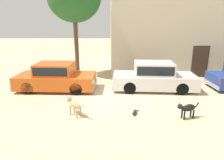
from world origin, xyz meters
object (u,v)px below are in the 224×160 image
object	(u,v)px
stray_dog_spotted	(74,104)
stray_cat	(135,112)
parked_sedan_second	(154,76)
parked_sedan_nearest	(56,77)
stray_dog_tan	(187,108)

from	to	relation	value
stray_dog_spotted	stray_cat	bearing A→B (deg)	-131.87
stray_dog_spotted	parked_sedan_second	bearing A→B (deg)	-93.75
parked_sedan_second	stray_cat	size ratio (longest dim) A/B	8.02
parked_sedan_nearest	stray_cat	distance (m)	5.03
parked_sedan_nearest	parked_sedan_second	bearing A→B (deg)	2.13
parked_sedan_second	stray_cat	world-z (taller)	parked_sedan_second
parked_sedan_nearest	stray_cat	world-z (taller)	parked_sedan_nearest
stray_cat	stray_dog_spotted	bearing A→B (deg)	-69.50
parked_sedan_nearest	stray_dog_tan	world-z (taller)	parked_sedan_nearest
parked_sedan_nearest	stray_dog_spotted	world-z (taller)	parked_sedan_nearest
stray_dog_spotted	stray_cat	world-z (taller)	stray_dog_spotted
stray_dog_tan	stray_cat	distance (m)	2.00
parked_sedan_second	stray_dog_spotted	distance (m)	4.91
parked_sedan_second	stray_dog_spotted	world-z (taller)	parked_sedan_second
parked_sedan_nearest	stray_dog_tan	xyz separation A→B (m)	(5.81, -3.53, -0.29)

